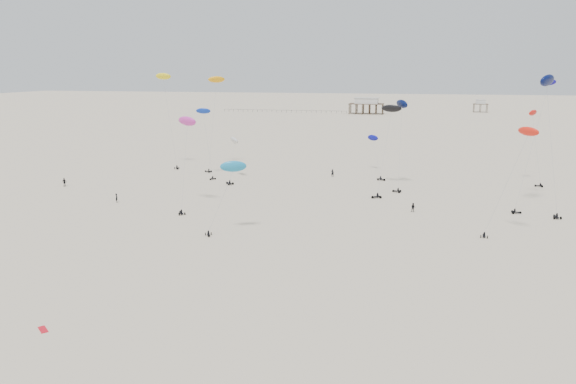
% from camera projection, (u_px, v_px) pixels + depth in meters
% --- Properties ---
extents(ground_plane, '(900.00, 900.00, 0.00)m').
position_uv_depth(ground_plane, '(357.00, 146.00, 200.44)').
color(ground_plane, beige).
extents(pavilion_main, '(21.00, 13.00, 9.80)m').
position_uv_depth(pavilion_main, '(366.00, 107.00, 344.61)').
color(pavilion_main, brown).
rests_on(pavilion_main, ground).
extents(pavilion_small, '(9.00, 7.00, 8.00)m').
position_uv_depth(pavilion_small, '(480.00, 107.00, 358.23)').
color(pavilion_small, brown).
rests_on(pavilion_small, ground).
extents(pier_fence, '(80.20, 0.20, 1.50)m').
position_uv_depth(pier_fence, '(284.00, 111.00, 356.58)').
color(pier_fence, black).
rests_on(pier_fence, ground).
extents(rig_0, '(8.23, 4.91, 18.09)m').
position_uv_depth(rig_0, '(516.00, 160.00, 89.19)').
color(rig_0, black).
rests_on(rig_0, ground).
extents(rig_1, '(4.16, 8.98, 17.51)m').
position_uv_depth(rig_1, '(535.00, 139.00, 132.35)').
color(rig_1, black).
rests_on(rig_1, ground).
extents(rig_2, '(6.87, 7.77, 17.54)m').
position_uv_depth(rig_2, '(205.00, 127.00, 141.05)').
color(rig_2, black).
rests_on(rig_2, ground).
extents(rig_3, '(6.56, 5.86, 12.20)m').
position_uv_depth(rig_3, '(229.00, 177.00, 92.13)').
color(rig_3, black).
rests_on(rig_3, ground).
extents(rig_4, '(8.98, 7.98, 26.07)m').
position_uv_depth(rig_4, '(166.00, 94.00, 154.56)').
color(rig_4, black).
rests_on(rig_4, ground).
extents(rig_5, '(6.51, 17.39, 16.75)m').
position_uv_depth(rig_5, '(376.00, 153.00, 145.93)').
color(rig_5, black).
rests_on(rig_5, ground).
extents(rig_6, '(5.18, 11.15, 18.35)m').
position_uv_depth(rig_6, '(186.00, 137.00, 109.31)').
color(rig_6, black).
rests_on(rig_6, ground).
extents(rig_7, '(3.88, 10.83, 20.25)m').
position_uv_depth(rig_7, '(401.00, 122.00, 127.08)').
color(rig_7, black).
rests_on(rig_7, ground).
extents(rig_8, '(8.88, 14.71, 27.24)m').
position_uv_depth(rig_8, '(535.00, 135.00, 109.66)').
color(rig_8, black).
rests_on(rig_8, ground).
extents(rig_9, '(5.60, 16.23, 21.39)m').
position_uv_depth(rig_9, '(388.00, 130.00, 125.46)').
color(rig_9, black).
rests_on(rig_9, ground).
extents(rig_10, '(5.05, 14.58, 25.96)m').
position_uv_depth(rig_10, '(215.00, 96.00, 154.10)').
color(rig_10, black).
rests_on(rig_10, ground).
extents(rig_11, '(5.29, 12.30, 26.07)m').
position_uv_depth(rig_11, '(549.00, 102.00, 105.31)').
color(rig_11, black).
rests_on(rig_11, ground).
extents(rig_13, '(5.03, 13.09, 12.37)m').
position_uv_depth(rig_13, '(233.00, 152.00, 138.27)').
color(rig_13, black).
rests_on(rig_13, ground).
extents(spectator_0, '(0.92, 0.97, 2.21)m').
position_uv_depth(spectator_0, '(117.00, 202.00, 115.26)').
color(spectator_0, black).
rests_on(spectator_0, ground).
extents(spectator_1, '(1.02, 0.61, 2.06)m').
position_uv_depth(spectator_1, '(413.00, 212.00, 107.51)').
color(spectator_1, black).
rests_on(spectator_1, ground).
extents(spectator_2, '(1.41, 0.84, 2.30)m').
position_uv_depth(spectator_2, '(65.00, 186.00, 131.11)').
color(spectator_2, black).
rests_on(spectator_2, ground).
extents(spectator_3, '(0.92, 0.70, 2.31)m').
position_uv_depth(spectator_3, '(332.00, 177.00, 142.90)').
color(spectator_3, black).
rests_on(spectator_3, ground).
extents(grounded_kite_b, '(1.81, 1.72, 0.07)m').
position_uv_depth(grounded_kite_b, '(43.00, 330.00, 58.82)').
color(grounded_kite_b, red).
rests_on(grounded_kite_b, ground).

